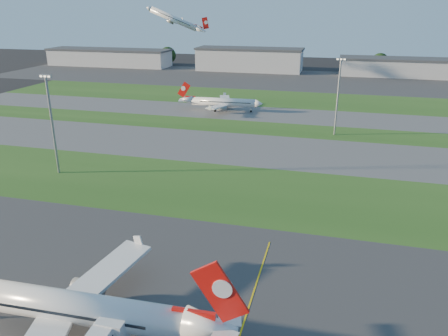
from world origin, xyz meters
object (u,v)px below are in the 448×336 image
(airliner_taxiing, at_px, (223,102))
(airliner_parked, at_px, (69,307))
(light_mast_west, at_px, (51,118))
(light_mast_centre, at_px, (338,92))

(airliner_taxiing, bearing_deg, airliner_parked, 93.63)
(airliner_taxiing, height_order, light_mast_west, light_mast_west)
(airliner_taxiing, height_order, light_mast_centre, light_mast_centre)
(airliner_parked, bearing_deg, light_mast_centre, 71.96)
(light_mast_west, distance_m, light_mast_centre, 89.64)
(airliner_parked, bearing_deg, airliner_taxiing, 94.44)
(airliner_taxiing, xyz_separation_m, light_mast_west, (-23.58, -81.20, 11.13))
(airliner_parked, relative_size, light_mast_west, 1.59)
(light_mast_west, xyz_separation_m, light_mast_centre, (70.00, 56.00, 0.00))
(airliner_parked, height_order, light_mast_centre, light_mast_centre)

